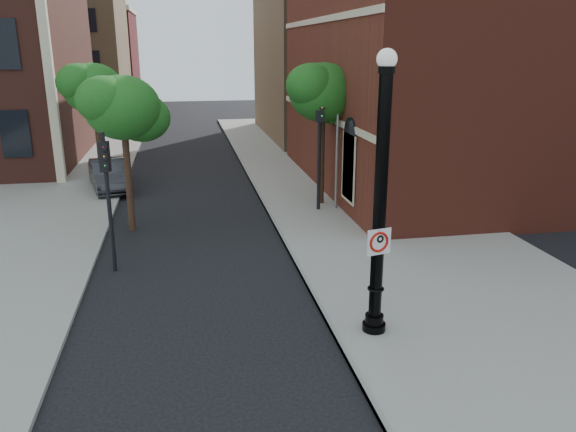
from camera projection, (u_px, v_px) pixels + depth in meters
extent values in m
plane|color=black|center=(247.00, 348.00, 12.40)|extent=(120.00, 120.00, 0.00)
cube|color=gray|center=(365.00, 209.00, 22.85)|extent=(8.00, 60.00, 0.12)
cube|color=gray|center=(24.00, 180.00, 27.72)|extent=(10.00, 50.00, 0.12)
cube|color=gray|center=(269.00, 214.00, 22.15)|extent=(0.10, 60.00, 0.14)
cube|color=maroon|center=(545.00, 55.00, 26.66)|extent=(22.00, 16.00, 12.00)
cube|color=black|center=(349.00, 168.00, 21.16)|extent=(0.08, 1.40, 2.40)
cube|color=beige|center=(319.00, 113.00, 25.43)|extent=(0.06, 16.00, 0.25)
cube|color=beige|center=(320.00, 20.00, 24.28)|extent=(0.06, 16.00, 0.25)
cube|color=beige|center=(44.00, 32.00, 25.13)|extent=(0.40, 0.40, 14.00)
cube|color=#997953|center=(54.00, 51.00, 49.93)|extent=(12.00, 12.00, 12.00)
cube|color=maroon|center=(81.00, 60.00, 63.39)|extent=(12.00, 12.00, 10.00)
cube|color=#997953|center=(413.00, 38.00, 41.42)|extent=(22.00, 14.00, 14.00)
cylinder|color=black|center=(374.00, 329.00, 12.95)|extent=(0.54, 0.54, 0.29)
cylinder|color=black|center=(374.00, 319.00, 12.88)|extent=(0.42, 0.42, 0.24)
cylinder|color=black|center=(380.00, 207.00, 12.10)|extent=(0.29, 0.29, 5.58)
torus|color=black|center=(376.00, 289.00, 12.66)|extent=(0.38, 0.38, 0.06)
cylinder|color=black|center=(386.00, 70.00, 11.27)|extent=(0.35, 0.35, 0.14)
sphere|color=silver|center=(387.00, 59.00, 11.21)|extent=(0.42, 0.42, 0.42)
cube|color=white|center=(379.00, 242.00, 12.16)|extent=(0.58, 0.15, 0.59)
cube|color=black|center=(380.00, 230.00, 12.08)|extent=(0.58, 0.14, 0.05)
cube|color=black|center=(378.00, 254.00, 12.24)|extent=(0.58, 0.14, 0.05)
cube|color=black|center=(368.00, 244.00, 12.06)|extent=(0.05, 0.02, 0.59)
cube|color=black|center=(390.00, 240.00, 12.26)|extent=(0.05, 0.02, 0.59)
torus|color=#B40F07|center=(379.00, 242.00, 12.16)|extent=(0.47, 0.16, 0.47)
cube|color=#B40F07|center=(379.00, 242.00, 12.16)|extent=(0.33, 0.08, 0.33)
cube|color=black|center=(377.00, 242.00, 12.14)|extent=(0.05, 0.02, 0.27)
torus|color=black|center=(380.00, 239.00, 12.15)|extent=(0.19, 0.09, 0.18)
cylinder|color=black|center=(380.00, 230.00, 12.08)|extent=(0.03, 0.03, 0.03)
imported|color=#29292E|center=(109.00, 175.00, 25.89)|extent=(2.44, 4.53, 1.42)
cylinder|color=black|center=(109.00, 204.00, 16.09)|extent=(0.12, 0.12, 4.13)
cube|color=black|center=(104.00, 157.00, 15.69)|extent=(0.30, 0.29, 0.86)
sphere|color=#E50505|center=(104.00, 147.00, 15.48)|extent=(0.15, 0.15, 0.15)
sphere|color=#FF8C00|center=(105.00, 156.00, 15.56)|extent=(0.15, 0.15, 0.15)
sphere|color=#00E519|center=(106.00, 165.00, 15.63)|extent=(0.15, 0.15, 0.15)
cylinder|color=black|center=(319.00, 151.00, 21.91)|extent=(0.14, 0.14, 4.95)
cube|color=black|center=(320.00, 108.00, 21.44)|extent=(0.37, 0.36, 1.03)
sphere|color=#E50505|center=(322.00, 99.00, 21.19)|extent=(0.19, 0.19, 0.19)
sphere|color=#FF8C00|center=(322.00, 107.00, 21.28)|extent=(0.19, 0.19, 0.19)
sphere|color=#00E519|center=(322.00, 116.00, 21.37)|extent=(0.19, 0.19, 0.19)
cylinder|color=#999999|center=(337.00, 149.00, 22.08)|extent=(0.10, 0.10, 5.03)
cylinder|color=#301D13|center=(128.00, 175.00, 19.78)|extent=(0.24, 0.24, 4.11)
ellipsoid|color=#185216|center=(123.00, 108.00, 19.11)|extent=(2.58, 2.58, 2.19)
ellipsoid|color=#185216|center=(142.00, 118.00, 19.77)|extent=(1.99, 1.99, 1.70)
ellipsoid|color=#185216|center=(104.00, 100.00, 18.60)|extent=(1.88, 1.88, 1.60)
cylinder|color=#301D13|center=(99.00, 143.00, 25.96)|extent=(0.24, 0.24, 4.27)
ellipsoid|color=#185216|center=(94.00, 89.00, 25.25)|extent=(2.68, 2.68, 2.28)
ellipsoid|color=#185216|center=(110.00, 97.00, 25.94)|extent=(2.07, 2.07, 1.76)
ellipsoid|color=#185216|center=(79.00, 82.00, 24.72)|extent=(1.95, 1.95, 1.66)
cylinder|color=#301D13|center=(322.00, 154.00, 22.96)|extent=(0.24, 0.24, 4.34)
ellipsoid|color=#185216|center=(323.00, 92.00, 22.24)|extent=(2.73, 2.73, 2.32)
ellipsoid|color=#185216|center=(334.00, 102.00, 22.95)|extent=(2.11, 2.11, 1.79)
ellipsoid|color=#185216|center=(311.00, 85.00, 21.71)|extent=(1.98, 1.98, 1.69)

